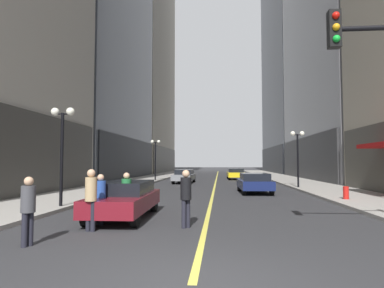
% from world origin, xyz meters
% --- Properties ---
extents(ground_plane, '(200.00, 200.00, 0.00)m').
position_xyz_m(ground_plane, '(0.00, 35.00, 0.00)').
color(ground_plane, '#2D2D30').
extents(sidewalk_left, '(4.50, 78.00, 0.15)m').
position_xyz_m(sidewalk_left, '(-8.25, 35.00, 0.07)').
color(sidewalk_left, '#9E9991').
rests_on(sidewalk_left, ground).
extents(sidewalk_right, '(4.50, 78.00, 0.15)m').
position_xyz_m(sidewalk_right, '(8.25, 35.00, 0.07)').
color(sidewalk_right, '#9E9991').
rests_on(sidewalk_right, ground).
extents(lane_centre_stripe, '(0.16, 70.00, 0.01)m').
position_xyz_m(lane_centre_stripe, '(0.00, 35.00, 0.00)').
color(lane_centre_stripe, '#E5D64C').
rests_on(lane_centre_stripe, ground).
extents(building_left_far, '(13.05, 26.00, 55.34)m').
position_xyz_m(building_left_far, '(-16.93, 60.00, 27.59)').
color(building_left_far, '#B7AD99').
rests_on(building_left_far, ground).
extents(building_right_far, '(13.92, 26.00, 60.00)m').
position_xyz_m(building_right_far, '(17.36, 60.00, 29.92)').
color(building_right_far, '#4C515B').
rests_on(building_right_far, ground).
extents(car_maroon, '(1.90, 4.79, 1.32)m').
position_xyz_m(car_maroon, '(-3.00, 6.35, 0.72)').
color(car_maroon, maroon).
rests_on(car_maroon, ground).
extents(car_navy, '(2.10, 4.35, 1.32)m').
position_xyz_m(car_navy, '(2.72, 16.43, 0.72)').
color(car_navy, '#141E4C').
rests_on(car_navy, ground).
extents(car_grey, '(1.97, 4.83, 1.32)m').
position_xyz_m(car_grey, '(-3.07, 26.76, 0.72)').
color(car_grey, slate).
rests_on(car_grey, ground).
extents(car_yellow, '(2.06, 4.29, 1.32)m').
position_xyz_m(car_yellow, '(2.31, 34.04, 0.72)').
color(car_yellow, yellow).
rests_on(car_yellow, ground).
extents(pedestrian_in_green_parka, '(0.45, 0.45, 1.67)m').
position_xyz_m(pedestrian_in_green_parka, '(-2.78, 5.71, 0.97)').
color(pedestrian_in_green_parka, black).
rests_on(pedestrian_in_green_parka, ground).
extents(pedestrian_in_black_coat, '(0.48, 0.48, 1.79)m').
position_xyz_m(pedestrian_in_black_coat, '(-0.60, 4.71, 1.05)').
color(pedestrian_in_black_coat, black).
rests_on(pedestrian_in_black_coat, ground).
extents(pedestrian_with_orange_bag, '(0.44, 0.44, 1.68)m').
position_xyz_m(pedestrian_with_orange_bag, '(-4.18, 2.15, 0.98)').
color(pedestrian_with_orange_bag, black).
rests_on(pedestrian_with_orange_bag, ground).
extents(pedestrian_in_blue_hoodie, '(0.47, 0.47, 1.64)m').
position_xyz_m(pedestrian_in_blue_hoodie, '(-3.44, 4.98, 0.95)').
color(pedestrian_in_blue_hoodie, black).
rests_on(pedestrian_in_blue_hoodie, ground).
extents(pedestrian_in_tan_trench, '(0.40, 0.40, 1.83)m').
position_xyz_m(pedestrian_in_tan_trench, '(-3.34, 3.96, 1.07)').
color(pedestrian_in_tan_trench, black).
rests_on(pedestrian_in_tan_trench, ground).
extents(street_lamp_left_near, '(1.06, 0.36, 4.43)m').
position_xyz_m(street_lamp_left_near, '(-6.40, 8.22, 3.26)').
color(street_lamp_left_near, black).
rests_on(street_lamp_left_near, ground).
extents(street_lamp_left_far, '(1.06, 0.36, 4.43)m').
position_xyz_m(street_lamp_left_far, '(-6.40, 28.96, 3.26)').
color(street_lamp_left_far, black).
rests_on(street_lamp_left_far, ground).
extents(street_lamp_right_mid, '(1.06, 0.36, 4.43)m').
position_xyz_m(street_lamp_right_mid, '(6.40, 20.16, 3.26)').
color(street_lamp_right_mid, black).
rests_on(street_lamp_right_mid, ground).
extents(fire_hydrant_right, '(0.28, 0.28, 0.80)m').
position_xyz_m(fire_hydrant_right, '(6.90, 12.02, 0.40)').
color(fire_hydrant_right, red).
rests_on(fire_hydrant_right, ground).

